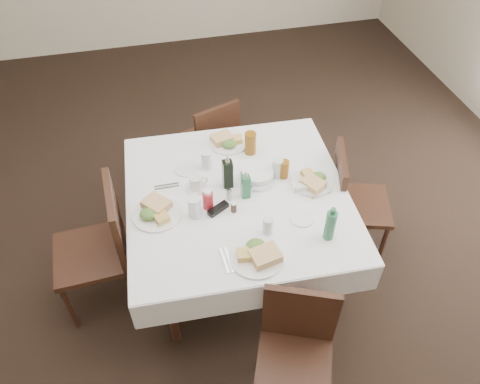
{
  "coord_description": "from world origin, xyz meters",
  "views": [
    {
      "loc": [
        -0.34,
        -2.18,
        2.88
      ],
      "look_at": [
        0.15,
        -0.16,
        0.8
      ],
      "focal_mm": 35.0,
      "sensor_mm": 36.0,
      "label": 1
    }
  ],
  "objects_px": {
    "ketchup_bottle": "(208,199)",
    "green_bottle": "(330,225)",
    "water_n": "(207,160)",
    "chair_north": "(212,138)",
    "water_e": "(277,168)",
    "water_w": "(195,207)",
    "chair_east": "(350,197)",
    "dining_table": "(238,202)",
    "oil_cruet_green": "(246,186)",
    "coffee_mug": "(197,183)",
    "bread_basket": "(258,176)",
    "water_s": "(268,226)",
    "chair_south": "(296,344)",
    "chair_west": "(103,243)",
    "oil_cruet_dark": "(228,173)"
  },
  "relations": [
    {
      "from": "ketchup_bottle",
      "to": "green_bottle",
      "type": "relative_size",
      "value": 0.6
    },
    {
      "from": "water_n",
      "to": "ketchup_bottle",
      "type": "bearing_deg",
      "value": -99.49
    },
    {
      "from": "chair_north",
      "to": "oil_cruet_green",
      "type": "distance_m",
      "value": 1.06
    },
    {
      "from": "chair_south",
      "to": "chair_east",
      "type": "distance_m",
      "value": 1.21
    },
    {
      "from": "chair_south",
      "to": "water_n",
      "type": "xyz_separation_m",
      "value": [
        -0.25,
        1.23,
        0.34
      ]
    },
    {
      "from": "chair_north",
      "to": "bread_basket",
      "type": "bearing_deg",
      "value": -80.19
    },
    {
      "from": "chair_north",
      "to": "water_n",
      "type": "relative_size",
      "value": 6.35
    },
    {
      "from": "green_bottle",
      "to": "water_w",
      "type": "bearing_deg",
      "value": 154.39
    },
    {
      "from": "dining_table",
      "to": "ketchup_bottle",
      "type": "distance_m",
      "value": 0.26
    },
    {
      "from": "water_e",
      "to": "water_w",
      "type": "height_order",
      "value": "water_w"
    },
    {
      "from": "water_n",
      "to": "chair_north",
      "type": "bearing_deg",
      "value": 77.07
    },
    {
      "from": "chair_south",
      "to": "oil_cruet_dark",
      "type": "bearing_deg",
      "value": 98.23
    },
    {
      "from": "chair_south",
      "to": "water_e",
      "type": "distance_m",
      "value": 1.12
    },
    {
      "from": "dining_table",
      "to": "water_w",
      "type": "bearing_deg",
      "value": -158.06
    },
    {
      "from": "chair_east",
      "to": "oil_cruet_green",
      "type": "relative_size",
      "value": 4.1
    },
    {
      "from": "green_bottle",
      "to": "coffee_mug",
      "type": "bearing_deg",
      "value": 139.41
    },
    {
      "from": "water_e",
      "to": "chair_south",
      "type": "bearing_deg",
      "value": -100.2
    },
    {
      "from": "chair_south",
      "to": "oil_cruet_green",
      "type": "height_order",
      "value": "oil_cruet_green"
    },
    {
      "from": "water_n",
      "to": "coffee_mug",
      "type": "relative_size",
      "value": 0.88
    },
    {
      "from": "water_s",
      "to": "oil_cruet_dark",
      "type": "distance_m",
      "value": 0.47
    },
    {
      "from": "dining_table",
      "to": "water_n",
      "type": "distance_m",
      "value": 0.36
    },
    {
      "from": "chair_east",
      "to": "coffee_mug",
      "type": "relative_size",
      "value": 5.93
    },
    {
      "from": "chair_east",
      "to": "water_e",
      "type": "xyz_separation_m",
      "value": [
        -0.53,
        0.08,
        0.32
      ]
    },
    {
      "from": "dining_table",
      "to": "chair_north",
      "type": "bearing_deg",
      "value": 89.34
    },
    {
      "from": "chair_north",
      "to": "green_bottle",
      "type": "height_order",
      "value": "green_bottle"
    },
    {
      "from": "chair_south",
      "to": "green_bottle",
      "type": "height_order",
      "value": "green_bottle"
    },
    {
      "from": "water_s",
      "to": "green_bottle",
      "type": "bearing_deg",
      "value": -19.38
    },
    {
      "from": "water_e",
      "to": "coffee_mug",
      "type": "xyz_separation_m",
      "value": [
        -0.54,
        0.0,
        -0.02
      ]
    },
    {
      "from": "chair_north",
      "to": "oil_cruet_dark",
      "type": "bearing_deg",
      "value": -93.54
    },
    {
      "from": "water_e",
      "to": "water_w",
      "type": "relative_size",
      "value": 0.91
    },
    {
      "from": "ketchup_bottle",
      "to": "oil_cruet_dark",
      "type": "bearing_deg",
      "value": 45.12
    },
    {
      "from": "green_bottle",
      "to": "dining_table",
      "type": "bearing_deg",
      "value": 132.9
    },
    {
      "from": "chair_south",
      "to": "chair_west",
      "type": "xyz_separation_m",
      "value": [
        -0.99,
        0.92,
        0.06
      ]
    },
    {
      "from": "chair_west",
      "to": "water_e",
      "type": "height_order",
      "value": "chair_west"
    },
    {
      "from": "water_w",
      "to": "oil_cruet_green",
      "type": "xyz_separation_m",
      "value": [
        0.34,
        0.09,
        0.02
      ]
    },
    {
      "from": "chair_west",
      "to": "water_n",
      "type": "distance_m",
      "value": 0.85
    },
    {
      "from": "dining_table",
      "to": "water_e",
      "type": "height_order",
      "value": "water_e"
    },
    {
      "from": "oil_cruet_dark",
      "to": "oil_cruet_green",
      "type": "relative_size",
      "value": 1.2
    },
    {
      "from": "chair_north",
      "to": "water_w",
      "type": "distance_m",
      "value": 1.18
    },
    {
      "from": "chair_west",
      "to": "green_bottle",
      "type": "bearing_deg",
      "value": -18.67
    },
    {
      "from": "water_w",
      "to": "ketchup_bottle",
      "type": "height_order",
      "value": "water_w"
    },
    {
      "from": "dining_table",
      "to": "water_e",
      "type": "xyz_separation_m",
      "value": [
        0.29,
        0.11,
        0.14
      ]
    },
    {
      "from": "chair_north",
      "to": "water_s",
      "type": "height_order",
      "value": "water_s"
    },
    {
      "from": "bread_basket",
      "to": "ketchup_bottle",
      "type": "distance_m",
      "value": 0.4
    },
    {
      "from": "water_s",
      "to": "ketchup_bottle",
      "type": "relative_size",
      "value": 0.81
    },
    {
      "from": "oil_cruet_green",
      "to": "coffee_mug",
      "type": "bearing_deg",
      "value": 153.86
    },
    {
      "from": "water_n",
      "to": "bread_basket",
      "type": "relative_size",
      "value": 0.58
    },
    {
      "from": "water_n",
      "to": "bread_basket",
      "type": "bearing_deg",
      "value": -33.25
    },
    {
      "from": "chair_east",
      "to": "water_w",
      "type": "height_order",
      "value": "water_w"
    },
    {
      "from": "ketchup_bottle",
      "to": "chair_east",
      "type": "bearing_deg",
      "value": 5.53
    }
  ]
}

